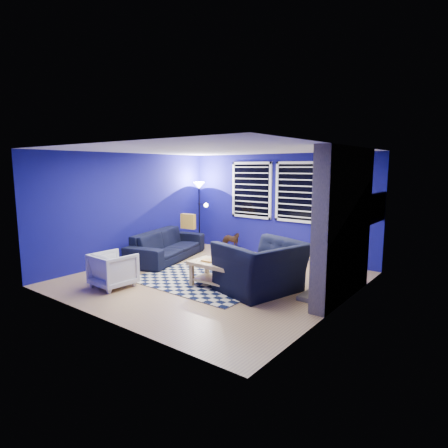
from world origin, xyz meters
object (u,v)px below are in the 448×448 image
at_px(sofa, 167,245).
at_px(armchair_big, 262,267).
at_px(cabinet, 325,256).
at_px(floor_lamp, 200,194).
at_px(rocking_horse, 230,241).
at_px(coffee_table, 217,269).
at_px(armchair_bent, 113,270).
at_px(tv, 376,208).

relative_size(sofa, armchair_big, 1.69).
xyz_separation_m(cabinet, floor_lamp, (-3.48, -0.17, 1.21)).
height_order(rocking_horse, coffee_table, rocking_horse).
height_order(sofa, armchair_big, armchair_big).
bearing_deg(floor_lamp, cabinet, 2.82).
height_order(armchair_bent, coffee_table, armchair_bent).
bearing_deg(armchair_bent, rocking_horse, -88.08).
relative_size(sofa, rocking_horse, 4.12).
xyz_separation_m(armchair_big, floor_lamp, (-3.25, 2.08, 1.01)).
bearing_deg(coffee_table, tv, 48.76).
bearing_deg(cabinet, coffee_table, -88.58).
bearing_deg(sofa, armchair_big, -118.23).
height_order(sofa, cabinet, sofa).
distance_m(armchair_bent, rocking_horse, 3.56).
bearing_deg(cabinet, armchair_bent, -101.69).
xyz_separation_m(armchair_big, rocking_horse, (-2.28, 2.16, -0.14)).
bearing_deg(armchair_bent, cabinet, -122.34).
relative_size(coffee_table, cabinet, 1.48).
xyz_separation_m(tv, coffee_table, (-2.07, -2.36, -1.06)).
bearing_deg(tv, sofa, -161.85).
xyz_separation_m(tv, rocking_horse, (-3.57, 0.08, -1.09)).
bearing_deg(armchair_bent, armchair_big, -146.29).
height_order(sofa, armchair_bent, sofa).
bearing_deg(coffee_table, cabinet, 68.37).
height_order(tv, sofa, tv).
bearing_deg(armchair_big, coffee_table, -54.39).
distance_m(sofa, armchair_big, 3.11).
bearing_deg(cabinet, sofa, -130.89).
bearing_deg(sofa, floor_lamp, -7.63).
distance_m(armchair_bent, coffee_table, 1.90).
height_order(armchair_bent, rocking_horse, armchair_bent).
bearing_deg(armchair_bent, floor_lamp, -72.43).
height_order(armchair_big, coffee_table, armchair_big).
xyz_separation_m(rocking_horse, coffee_table, (1.50, -2.44, 0.03)).
distance_m(armchair_big, floor_lamp, 3.99).
xyz_separation_m(sofa, rocking_horse, (0.76, 1.50, -0.03)).
bearing_deg(floor_lamp, tv, -0.09).
bearing_deg(floor_lamp, armchair_big, -32.62).
relative_size(sofa, cabinet, 3.48).
relative_size(sofa, floor_lamp, 1.31).
height_order(coffee_table, floor_lamp, floor_lamp).
bearing_deg(coffee_table, floor_lamp, 136.27).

